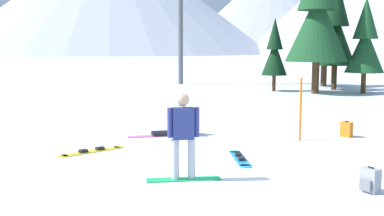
{
  "coord_description": "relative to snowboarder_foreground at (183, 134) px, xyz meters",
  "views": [
    {
      "loc": [
        0.67,
        -9.63,
        2.58
      ],
      "look_at": [
        -2.33,
        2.62,
        1.0
      ],
      "focal_mm": 44.75,
      "sensor_mm": 36.0,
      "label": 1
    }
  ],
  "objects": [
    {
      "name": "ground_plane",
      "position": [
        1.68,
        0.76,
        -0.91
      ],
      "size": [
        800.0,
        800.0,
        0.0
      ],
      "primitive_type": "plane",
      "color": "silver"
    },
    {
      "name": "snowboarder_foreground",
      "position": [
        0.0,
        0.0,
        0.0
      ],
      "size": [
        1.46,
        0.8,
        1.72
      ],
      "color": "#19B259",
      "rests_on": "ground_plane"
    },
    {
      "name": "snowboarder_midground",
      "position": [
        -1.46,
        4.68,
        -0.57
      ],
      "size": [
        1.69,
        1.21,
        0.97
      ],
      "color": "black",
      "rests_on": "ground_plane"
    },
    {
      "name": "loose_snowboard_near_left",
      "position": [
        0.83,
        2.04,
        -0.89
      ],
      "size": [
        0.8,
        1.75,
        0.09
      ],
      "color": "#1E8CD8",
      "rests_on": "ground_plane"
    },
    {
      "name": "loose_snowboard_near_right",
      "position": [
        -2.89,
        1.93,
        -0.89
      ],
      "size": [
        1.26,
        1.64,
        0.09
      ],
      "color": "yellow",
      "rests_on": "ground_plane"
    },
    {
      "name": "backpack_orange",
      "position": [
        3.46,
        5.61,
        -0.69
      ],
      "size": [
        0.38,
        0.36,
        0.47
      ],
      "color": "orange",
      "rests_on": "ground_plane"
    },
    {
      "name": "backpack_grey",
      "position": [
        3.47,
        0.0,
        -0.69
      ],
      "size": [
        0.38,
        0.38,
        0.47
      ],
      "color": "gray",
      "rests_on": "ground_plane"
    },
    {
      "name": "trail_marker_pole",
      "position": [
        2.14,
        4.72,
        -0.03
      ],
      "size": [
        0.06,
        0.06,
        1.77
      ],
      "primitive_type": "cylinder",
      "color": "orange",
      "rests_on": "ground_plane"
    },
    {
      "name": "pine_tree_slender",
      "position": [
        3.87,
        22.27,
        2.86
      ],
      "size": [
        2.49,
        2.49,
        6.91
      ],
      "color": "#472D19",
      "rests_on": "ground_plane"
    },
    {
      "name": "pine_tree_tall",
      "position": [
        0.3,
        20.37,
        1.48
      ],
      "size": [
        1.53,
        1.53,
        4.4
      ],
      "color": "#472D19",
      "rests_on": "ground_plane"
    },
    {
      "name": "pine_tree_twin",
      "position": [
        5.38,
        19.96,
        2.07
      ],
      "size": [
        2.16,
        2.16,
        5.46
      ],
      "color": "#472D19",
      "rests_on": "ground_plane"
    },
    {
      "name": "pine_tree_leaning",
      "position": [
        2.71,
        19.39,
        3.61
      ],
      "size": [
        3.51,
        3.51,
        8.29
      ],
      "color": "#472D19",
      "rests_on": "ground_plane"
    },
    {
      "name": "pine_tree_young",
      "position": [
        3.32,
        24.92,
        3.46
      ],
      "size": [
        3.39,
        3.39,
        8.01
      ],
      "color": "#472D19",
      "rests_on": "ground_plane"
    },
    {
      "name": "peak_west_ridge",
      "position": [
        -16.69,
        254.8,
        24.24
      ],
      "size": [
        108.71,
        108.71,
        48.14
      ],
      "color": "#9EA3B2",
      "rests_on": "ground_plane"
    }
  ]
}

